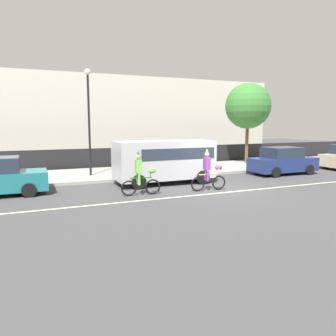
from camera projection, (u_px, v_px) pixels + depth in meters
name	position (u px, v px, depth m)	size (l,w,h in m)	color
ground_plane	(225.00, 190.00, 15.15)	(80.00, 80.00, 0.00)	#424244
road_centre_line	(231.00, 192.00, 14.69)	(36.00, 0.14, 0.01)	beige
sidewalk_curb	(169.00, 170.00, 21.06)	(60.00, 5.00, 0.15)	#9E9B93
fence_line	(153.00, 156.00, 23.61)	(40.00, 0.08, 1.40)	black
building_backdrop	(116.00, 119.00, 30.88)	(28.00, 8.00, 7.00)	beige
parade_cyclist_lime	(141.00, 176.00, 13.92)	(1.72, 0.50, 1.92)	black
parade_cyclist_purple	(209.00, 172.00, 14.90)	(1.72, 0.50, 1.92)	black
parked_van_silver	(165.00, 158.00, 16.72)	(5.00, 2.22, 2.18)	silver
parked_car_navy	(283.00, 161.00, 19.80)	(4.10, 1.92, 1.64)	navy
street_lamp_post	(89.00, 106.00, 18.01)	(0.36, 0.36, 5.86)	black
street_tree_near_lamp	(248.00, 106.00, 23.98)	(3.32, 3.32, 5.83)	brown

